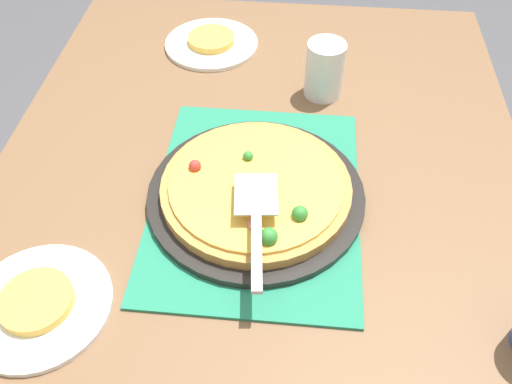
# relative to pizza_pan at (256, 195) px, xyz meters

# --- Properties ---
(ground_plane) EXTENTS (8.00, 8.00, 0.00)m
(ground_plane) POSITION_rel_pizza_pan_xyz_m (0.00, 0.00, -0.76)
(ground_plane) COLOR #4C4C51
(dining_table) EXTENTS (1.40, 1.00, 0.75)m
(dining_table) POSITION_rel_pizza_pan_xyz_m (0.00, 0.00, -0.12)
(dining_table) COLOR brown
(dining_table) RESTS_ON ground_plane
(placemat) EXTENTS (0.48, 0.36, 0.01)m
(placemat) POSITION_rel_pizza_pan_xyz_m (0.00, 0.00, -0.01)
(placemat) COLOR #237F5B
(placemat) RESTS_ON dining_table
(pizza_pan) EXTENTS (0.38, 0.38, 0.01)m
(pizza_pan) POSITION_rel_pizza_pan_xyz_m (0.00, 0.00, 0.00)
(pizza_pan) COLOR black
(pizza_pan) RESTS_ON placemat
(pizza) EXTENTS (0.33, 0.33, 0.05)m
(pizza) POSITION_rel_pizza_pan_xyz_m (0.00, 0.00, 0.02)
(pizza) COLOR #B78442
(pizza) RESTS_ON pizza_pan
(plate_near_left) EXTENTS (0.22, 0.22, 0.01)m
(plate_near_left) POSITION_rel_pizza_pan_xyz_m (0.25, -0.30, -0.01)
(plate_near_left) COLOR white
(plate_near_left) RESTS_ON dining_table
(plate_far_right) EXTENTS (0.22, 0.22, 0.01)m
(plate_far_right) POSITION_rel_pizza_pan_xyz_m (-0.48, -0.15, -0.01)
(plate_far_right) COLOR white
(plate_far_right) RESTS_ON dining_table
(served_slice_left) EXTENTS (0.11, 0.11, 0.02)m
(served_slice_left) POSITION_rel_pizza_pan_xyz_m (0.25, -0.30, 0.01)
(served_slice_left) COLOR #EAB747
(served_slice_left) RESTS_ON plate_near_left
(served_slice_right) EXTENTS (0.11, 0.11, 0.02)m
(served_slice_right) POSITION_rel_pizza_pan_xyz_m (-0.48, -0.15, 0.01)
(served_slice_right) COLOR #EAB747
(served_slice_right) RESTS_ON plate_far_right
(cup_near) EXTENTS (0.08, 0.08, 0.12)m
(cup_near) POSITION_rel_pizza_pan_xyz_m (-0.32, 0.11, 0.05)
(cup_near) COLOR white
(cup_near) RESTS_ON dining_table
(pizza_server) EXTENTS (0.23, 0.08, 0.01)m
(pizza_server) POSITION_rel_pizza_pan_xyz_m (0.10, 0.01, 0.06)
(pizza_server) COLOR silver
(pizza_server) RESTS_ON pizza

